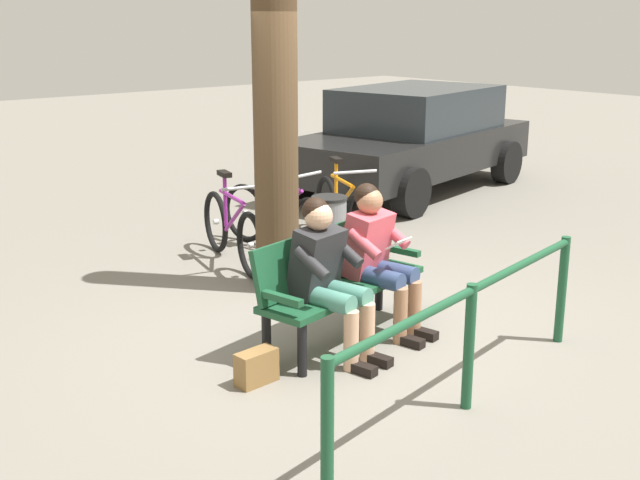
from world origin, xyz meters
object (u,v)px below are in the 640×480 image
Objects in this scene: parked_car at (411,137)px; person_companion at (327,271)px; person_reading at (377,252)px; bench at (337,276)px; bicycle_black at (232,230)px; litter_bin at (329,233)px; bicycle_silver at (277,218)px; tree_trunk at (275,101)px; bicycle_red at (341,211)px; handbag at (257,367)px.

person_companion is at bearing 26.03° from parked_car.
parked_car is at bearing -150.22° from person_reading.
bench is 2.20m from bicycle_black.
person_reading is 1.68m from litter_bin.
bicycle_silver is at bearing 113.66° from bicycle_black.
person_companion is 0.34× the size of tree_trunk.
bench is at bearing -153.20° from person_companion.
bicycle_black is (-0.46, -2.15, -0.15)m from bench.
bicycle_red is 0.95× the size of bicycle_silver.
handbag is (1.32, 0.18, -0.54)m from person_reading.
bicycle_black reaches higher than bench.
person_companion is 3.12m from bicycle_red.
bench is 1.05× the size of bicycle_red.
parked_car is (-4.51, -3.54, 0.27)m from bench.
person_reading is at bearing -13.80° from bicycle_red.
bicycle_black is at bearing 6.86° from parked_car.
bench is 1.38× the size of person_reading.
parked_car reaches higher than bicycle_black.
tree_trunk is (-0.02, -1.36, 1.08)m from person_reading.
bicycle_black is 0.37× the size of parked_car.
tree_trunk reaches higher than person_reading.
bicycle_red is (-1.48, -0.78, -1.38)m from tree_trunk.
person_companion is 1.60× the size of litter_bin.
bicycle_silver is at bearing -130.89° from person_companion.
person_reading reaches higher than bench.
tree_trunk is at bearing 16.76° from parked_car.
bicycle_red is at bearing 64.13° from bicycle_silver.
person_reading is 2.51m from bicycle_silver.
parked_car is (-4.79, -3.77, 0.11)m from person_companion.
bicycle_black is (-1.44, -2.43, 0.24)m from handbag.
parked_car reaches higher than bench.
bicycle_red is (-1.50, -2.14, -0.31)m from person_reading.
bicycle_silver is at bearing -86.11° from bicycle_red.
bicycle_silver is (-2.10, -2.54, 0.24)m from handbag.
person_companion reaches higher than bicycle_red.
person_companion is 2.51m from bicycle_black.
bench is 0.48× the size of tree_trunk.
parked_car is at bearing -151.11° from tree_trunk.
bicycle_red is (-2.82, -2.32, 0.24)m from handbag.
person_companion is 0.73× the size of bicycle_black.
parked_car is (-5.48, -3.82, 0.65)m from handbag.
litter_bin is at bearing -141.44° from handbag.
parked_car reaches higher than person_reading.
tree_trunk reaches higher than handbag.
litter_bin is at bearing -128.58° from person_reading.
person_companion is at bearing 66.23° from tree_trunk.
tree_trunk is at bearing -45.32° from bicycle_silver.
person_reading reaches higher than litter_bin.
handbag is 0.18× the size of bicycle_black.
bicycle_black is (-0.75, -2.37, -0.30)m from person_companion.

